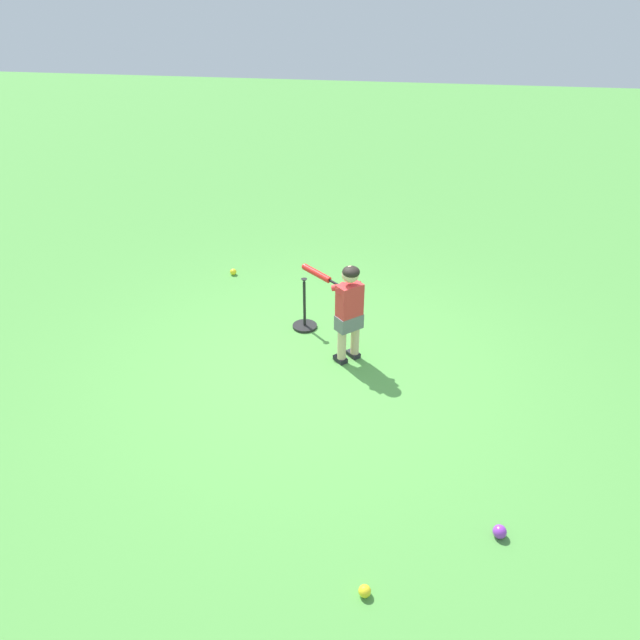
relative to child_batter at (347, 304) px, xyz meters
The scene contains 6 objects.
ground_plane 0.75m from the child_batter, 127.17° to the left, with size 40.00×40.00×0.00m, color #519942.
child_batter is the anchor object (origin of this frame).
play_ball_by_bucket 2.83m from the child_batter, 169.31° to the right, with size 0.08×0.08×0.08m, color yellow.
play_ball_midfield 2.57m from the child_batter, 45.88° to the left, with size 0.09×0.09×0.09m, color yellow.
play_ball_far_left 2.58m from the child_batter, 145.86° to the right, with size 0.10×0.10×0.10m, color purple.
batting_tee 0.95m from the child_batter, 45.40° to the left, with size 0.28×0.28×0.62m.
Camera 1 is at (-4.90, -0.96, 3.46)m, focal length 32.87 mm.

